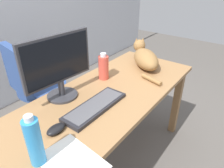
# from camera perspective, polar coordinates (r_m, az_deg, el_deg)

# --- Properties ---
(ground_plane) EXTENTS (8.00, 8.00, 0.00)m
(ground_plane) POSITION_cam_1_polar(r_m,az_deg,el_deg) (1.89, -0.78, -20.83)
(ground_plane) COLOR #59544F
(desk) EXTENTS (1.54, 0.65, 0.71)m
(desk) POSITION_cam_1_polar(r_m,az_deg,el_deg) (1.48, -0.93, -5.60)
(desk) COLOR #9E7247
(desk) RESTS_ON ground_plane
(office_chair) EXTENTS (0.48, 0.48, 0.94)m
(office_chair) POSITION_cam_1_polar(r_m,az_deg,el_deg) (2.02, -19.52, -3.72)
(office_chair) COLOR black
(office_chair) RESTS_ON ground_plane
(monitor) EXTENTS (0.48, 0.20, 0.41)m
(monitor) POSITION_cam_1_polar(r_m,az_deg,el_deg) (1.31, -14.57, 5.06)
(monitor) COLOR #333338
(monitor) RESTS_ON desk
(keyboard) EXTENTS (0.44, 0.15, 0.03)m
(keyboard) POSITION_cam_1_polar(r_m,az_deg,el_deg) (1.26, -4.64, -6.18)
(keyboard) COLOR #232328
(keyboard) RESTS_ON desk
(cat) EXTENTS (0.44, 0.46, 0.20)m
(cat) POSITION_cam_1_polar(r_m,az_deg,el_deg) (1.80, 9.21, 7.22)
(cat) COLOR olive
(cat) RESTS_ON desk
(computer_mouse) EXTENTS (0.11, 0.06, 0.04)m
(computer_mouse) POSITION_cam_1_polar(r_m,az_deg,el_deg) (1.13, -15.21, -11.93)
(computer_mouse) COLOR black
(computer_mouse) RESTS_ON desk
(paper_sheet) EXTENTS (0.24, 0.31, 0.00)m
(paper_sheet) POSITION_cam_1_polar(r_m,az_deg,el_deg) (0.99, -11.06, -20.39)
(paper_sheet) COLOR white
(paper_sheet) RESTS_ON desk
(water_bottle) EXTENTS (0.07, 0.07, 0.25)m
(water_bottle) POSITION_cam_1_polar(r_m,az_deg,el_deg) (0.94, -20.67, -14.65)
(water_bottle) COLOR #2D8CD1
(water_bottle) RESTS_ON desk
(spray_bottle) EXTENTS (0.08, 0.08, 0.21)m
(spray_bottle) POSITION_cam_1_polar(r_m,az_deg,el_deg) (1.56, -2.36, 4.68)
(spray_bottle) COLOR #D84C3D
(spray_bottle) RESTS_ON desk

